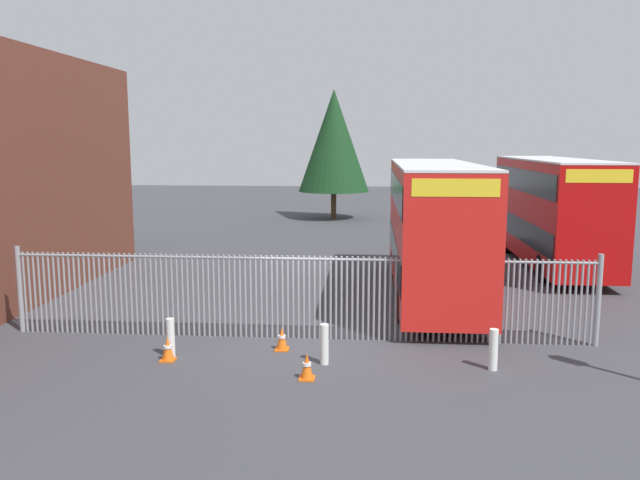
{
  "coord_description": "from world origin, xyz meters",
  "views": [
    {
      "loc": [
        1.64,
        -16.08,
        5.1
      ],
      "look_at": [
        0.0,
        4.0,
        2.0
      ],
      "focal_mm": 35.89,
      "sensor_mm": 36.0,
      "label": 1
    }
  ],
  "objects_px": {
    "double_decker_bus_behind_fence_left": "(551,207)",
    "traffic_cone_by_gate": "(282,339)",
    "bollard_near_left": "(171,338)",
    "traffic_cone_near_kerb": "(168,349)",
    "bollard_near_right": "(493,350)",
    "traffic_cone_mid_forecourt": "(307,366)",
    "bollard_center_front": "(324,344)",
    "double_decker_bus_near_gate": "(433,224)"
  },
  "relations": [
    {
      "from": "traffic_cone_mid_forecourt",
      "to": "bollard_near_left",
      "type": "bearing_deg",
      "value": 160.84
    },
    {
      "from": "traffic_cone_mid_forecourt",
      "to": "double_decker_bus_behind_fence_left",
      "type": "bearing_deg",
      "value": 57.56
    },
    {
      "from": "double_decker_bus_behind_fence_left",
      "to": "traffic_cone_mid_forecourt",
      "type": "height_order",
      "value": "double_decker_bus_behind_fence_left"
    },
    {
      "from": "bollard_near_left",
      "to": "traffic_cone_mid_forecourt",
      "type": "xyz_separation_m",
      "value": [
        3.39,
        -1.18,
        -0.19
      ]
    },
    {
      "from": "bollard_near_right",
      "to": "traffic_cone_mid_forecourt",
      "type": "relative_size",
      "value": 1.61
    },
    {
      "from": "double_decker_bus_behind_fence_left",
      "to": "bollard_near_left",
      "type": "relative_size",
      "value": 11.38
    },
    {
      "from": "traffic_cone_near_kerb",
      "to": "bollard_center_front",
      "type": "bearing_deg",
      "value": 1.13
    },
    {
      "from": "bollard_near_right",
      "to": "traffic_cone_by_gate",
      "type": "bearing_deg",
      "value": 168.56
    },
    {
      "from": "bollard_near_left",
      "to": "traffic_cone_by_gate",
      "type": "xyz_separation_m",
      "value": [
        2.57,
        0.74,
        -0.19
      ]
    },
    {
      "from": "double_decker_bus_near_gate",
      "to": "bollard_near_right",
      "type": "relative_size",
      "value": 11.38
    },
    {
      "from": "double_decker_bus_behind_fence_left",
      "to": "bollard_center_front",
      "type": "height_order",
      "value": "double_decker_bus_behind_fence_left"
    },
    {
      "from": "traffic_cone_mid_forecourt",
      "to": "bollard_center_front",
      "type": "bearing_deg",
      "value": 72.84
    },
    {
      "from": "traffic_cone_by_gate",
      "to": "traffic_cone_mid_forecourt",
      "type": "xyz_separation_m",
      "value": [
        0.82,
        -1.92,
        0.0
      ]
    },
    {
      "from": "double_decker_bus_near_gate",
      "to": "double_decker_bus_behind_fence_left",
      "type": "height_order",
      "value": "same"
    },
    {
      "from": "bollard_near_left",
      "to": "traffic_cone_mid_forecourt",
      "type": "bearing_deg",
      "value": -19.16
    },
    {
      "from": "double_decker_bus_behind_fence_left",
      "to": "traffic_cone_by_gate",
      "type": "distance_m",
      "value": 15.33
    },
    {
      "from": "bollard_near_right",
      "to": "traffic_cone_near_kerb",
      "type": "bearing_deg",
      "value": -180.0
    },
    {
      "from": "bollard_near_left",
      "to": "traffic_cone_by_gate",
      "type": "height_order",
      "value": "bollard_near_left"
    },
    {
      "from": "double_decker_bus_behind_fence_left",
      "to": "bollard_near_left",
      "type": "bearing_deg",
      "value": -133.99
    },
    {
      "from": "double_decker_bus_behind_fence_left",
      "to": "traffic_cone_near_kerb",
      "type": "xyz_separation_m",
      "value": [
        -12.1,
        -12.81,
        -2.13
      ]
    },
    {
      "from": "bollard_center_front",
      "to": "double_decker_bus_behind_fence_left",
      "type": "bearing_deg",
      "value": 56.54
    },
    {
      "from": "double_decker_bus_near_gate",
      "to": "double_decker_bus_behind_fence_left",
      "type": "xyz_separation_m",
      "value": [
        5.34,
        5.81,
        0.0
      ]
    },
    {
      "from": "double_decker_bus_near_gate",
      "to": "bollard_near_left",
      "type": "relative_size",
      "value": 11.38
    },
    {
      "from": "double_decker_bus_behind_fence_left",
      "to": "bollard_center_front",
      "type": "relative_size",
      "value": 11.38
    },
    {
      "from": "double_decker_bus_behind_fence_left",
      "to": "traffic_cone_by_gate",
      "type": "height_order",
      "value": "double_decker_bus_behind_fence_left"
    },
    {
      "from": "traffic_cone_near_kerb",
      "to": "traffic_cone_mid_forecourt",
      "type": "bearing_deg",
      "value": -15.14
    },
    {
      "from": "double_decker_bus_behind_fence_left",
      "to": "traffic_cone_by_gate",
      "type": "bearing_deg",
      "value": -128.93
    },
    {
      "from": "traffic_cone_mid_forecourt",
      "to": "traffic_cone_near_kerb",
      "type": "bearing_deg",
      "value": 164.86
    },
    {
      "from": "bollard_center_front",
      "to": "bollard_near_left",
      "type": "bearing_deg",
      "value": 177.05
    },
    {
      "from": "bollard_near_right",
      "to": "traffic_cone_by_gate",
      "type": "distance_m",
      "value": 5.05
    },
    {
      "from": "double_decker_bus_behind_fence_left",
      "to": "traffic_cone_mid_forecourt",
      "type": "relative_size",
      "value": 18.32
    },
    {
      "from": "bollard_near_right",
      "to": "traffic_cone_mid_forecourt",
      "type": "height_order",
      "value": "bollard_near_right"
    },
    {
      "from": "bollard_center_front",
      "to": "traffic_cone_near_kerb",
      "type": "height_order",
      "value": "bollard_center_front"
    },
    {
      "from": "double_decker_bus_near_gate",
      "to": "traffic_cone_by_gate",
      "type": "distance_m",
      "value": 7.62
    },
    {
      "from": "traffic_cone_mid_forecourt",
      "to": "traffic_cone_near_kerb",
      "type": "distance_m",
      "value": 3.5
    },
    {
      "from": "bollard_near_left",
      "to": "bollard_near_right",
      "type": "bearing_deg",
      "value": -2.0
    },
    {
      "from": "traffic_cone_by_gate",
      "to": "traffic_cone_near_kerb",
      "type": "bearing_deg",
      "value": -158.69
    },
    {
      "from": "traffic_cone_by_gate",
      "to": "bollard_near_left",
      "type": "bearing_deg",
      "value": -163.99
    },
    {
      "from": "double_decker_bus_behind_fence_left",
      "to": "bollard_center_front",
      "type": "bearing_deg",
      "value": -123.46
    },
    {
      "from": "traffic_cone_by_gate",
      "to": "traffic_cone_near_kerb",
      "type": "distance_m",
      "value": 2.75
    },
    {
      "from": "bollard_near_right",
      "to": "traffic_cone_mid_forecourt",
      "type": "distance_m",
      "value": 4.23
    },
    {
      "from": "bollard_near_left",
      "to": "traffic_cone_near_kerb",
      "type": "relative_size",
      "value": 1.61
    }
  ]
}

